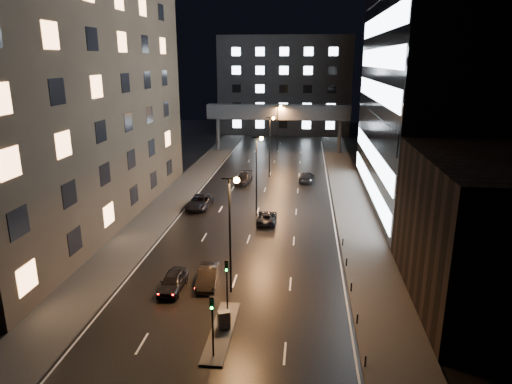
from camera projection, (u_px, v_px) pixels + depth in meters
ground at (265, 190)px, 69.52m from camera, size 160.00×160.00×0.00m
sidewalk_left at (176, 196)px, 66.04m from camera, size 5.00×110.00×0.15m
sidewalk_right at (351, 202)px, 63.41m from camera, size 5.00×110.00×0.15m
building_left at (53, 51)px, 51.03m from camera, size 15.00×48.00×40.00m
building_right_low at (481, 231)px, 36.15m from camera, size 10.00×18.00×12.00m
building_right_glass at (463, 31)px, 56.78m from camera, size 20.00×36.00×45.00m
building_far at (285, 85)px, 121.37m from camera, size 34.00×14.00×25.00m
skybridge at (278, 113)px, 95.82m from camera, size 30.00×3.00×10.00m
median_island at (222, 331)px, 33.20m from camera, size 1.60×8.00×0.15m
traffic_signal_near at (227, 278)px, 34.73m from camera, size 0.28×0.34×4.40m
traffic_signal_far at (212, 317)px, 29.48m from camera, size 0.28×0.34×4.40m
bollard_row at (354, 303)px, 36.35m from camera, size 0.12×25.12×0.90m
streetlight_near at (232, 220)px, 37.14m from camera, size 1.45×0.50×10.15m
streetlight_mid_a at (258, 166)px, 56.23m from camera, size 1.45×0.50×10.15m
streetlight_mid_b at (271, 139)px, 75.32m from camera, size 1.45×0.50×10.15m
streetlight_far at (278, 123)px, 94.40m from camera, size 1.45×0.50×10.15m
car_away_a at (173, 281)px, 39.10m from camera, size 1.87×4.65×1.58m
car_away_b at (208, 276)px, 40.05m from camera, size 2.09×4.86×1.56m
car_away_c at (199, 202)px, 60.77m from camera, size 2.94×6.00×1.64m
car_away_d at (244, 178)px, 72.98m from camera, size 2.52×5.51×1.56m
car_toward_a at (267, 217)px, 55.41m from camera, size 2.26×4.85×1.34m
car_toward_b at (307, 177)px, 74.14m from camera, size 2.67×5.39×1.51m
utility_cabinet at (224, 320)px, 33.24m from camera, size 1.02×0.84×1.38m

